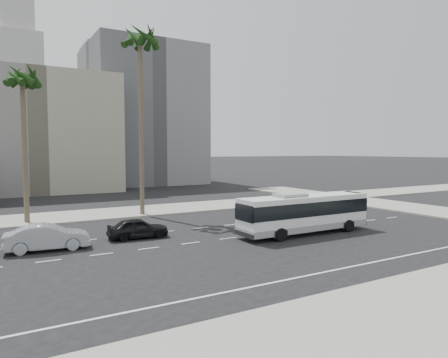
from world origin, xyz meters
TOP-DOWN VIEW (x-y plane):
  - ground at (0.00, 0.00)m, footprint 700.00×700.00m
  - sidewalk_north at (0.00, 15.50)m, footprint 120.00×7.00m
  - cross_block_east at (22.00, 0.00)m, footprint 7.00×60.00m
  - midrise_beige_west at (-12.00, 45.00)m, footprint 24.00×18.00m
  - midrise_gray_center at (8.00, 52.00)m, footprint 20.00×20.00m
  - civic_tower at (-2.00, 250.00)m, footprint 42.00×42.00m
  - highrise_right at (45.00, 230.00)m, footprint 26.00×26.00m
  - highrise_far at (70.00, 260.00)m, footprint 22.00×22.00m
  - city_bus at (2.92, -1.44)m, footprint 10.99×2.69m
  - car_a at (-8.62, 3.34)m, footprint 2.10×4.47m
  - car_b at (-14.72, 2.78)m, footprint 2.28×5.24m
  - palm_near at (-5.01, 13.17)m, footprint 5.41×5.41m
  - palm_mid at (-15.16, 13.78)m, footprint 4.38×4.38m

SIDE VIEW (x-z plane):
  - ground at x=0.00m, z-range 0.00..0.00m
  - sidewalk_north at x=0.00m, z-range 0.00..0.15m
  - cross_block_east at x=22.00m, z-range 0.00..0.15m
  - car_a at x=-8.62m, z-range 0.00..1.48m
  - car_b at x=-14.72m, z-range 0.00..1.68m
  - city_bus at x=2.92m, z-range 0.08..3.23m
  - midrise_beige_west at x=-12.00m, z-range 0.00..18.00m
  - palm_mid at x=-15.16m, z-range 5.42..18.97m
  - midrise_gray_center at x=8.00m, z-range 0.00..26.00m
  - palm_near at x=-5.01m, z-range 7.39..25.59m
  - highrise_far at x=70.00m, z-range 0.00..60.00m
  - highrise_right at x=45.00m, z-range 0.00..70.00m
  - civic_tower at x=-2.00m, z-range -25.67..103.33m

